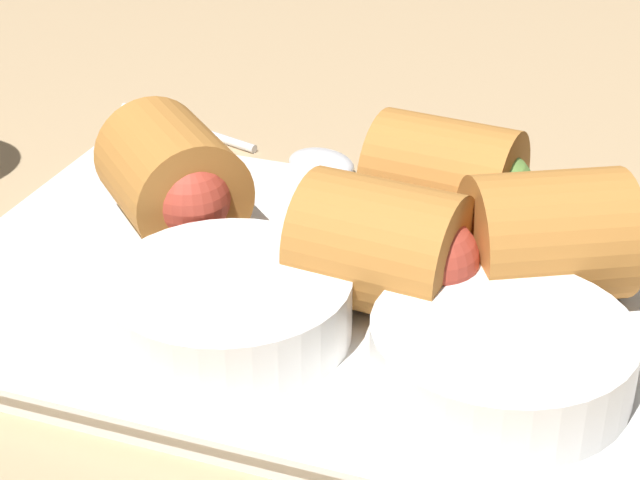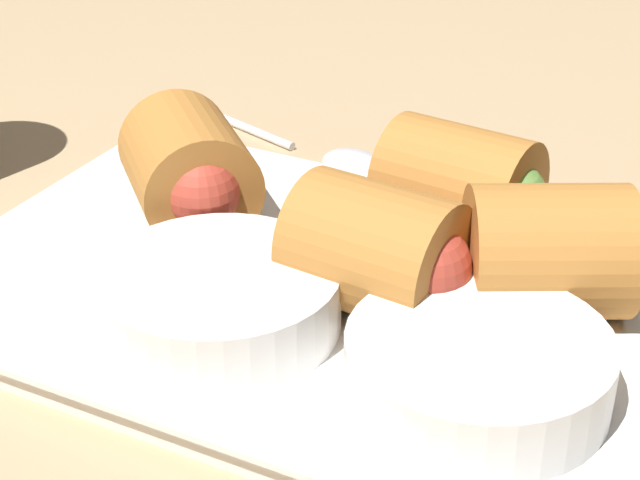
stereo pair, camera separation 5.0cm
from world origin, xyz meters
The scene contains 9 objects.
table_surface centered at (0.00, 0.00, 1.00)cm, with size 180.00×140.00×2.00cm.
serving_plate centered at (2.84, -2.65, 2.76)cm, with size 33.12×21.93×1.50cm.
roll_front_left centered at (-0.38, -1.99, 6.26)cm, with size 7.64×6.13×5.52cm.
roll_front_right centered at (10.59, -4.73, 6.26)cm, with size 8.46×8.43×5.52cm.
roll_back_left centered at (-6.63, -5.34, 6.26)cm, with size 8.25×7.87×5.52cm.
roll_back_right centered at (-1.36, -8.99, 6.26)cm, with size 7.66×6.17×5.52cm.
dipping_bowl_near centered at (4.99, 1.96, 4.91)cm, with size 9.75×9.75×2.58cm.
dipping_bowl_far centered at (-5.80, 1.71, 4.91)cm, with size 9.75×9.75×2.58cm.
spoon centered at (8.86, -16.17, 2.61)cm, with size 17.15×6.87×1.35cm.
Camera 1 is at (-10.37, 34.23, 27.75)cm, focal length 60.00 mm.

